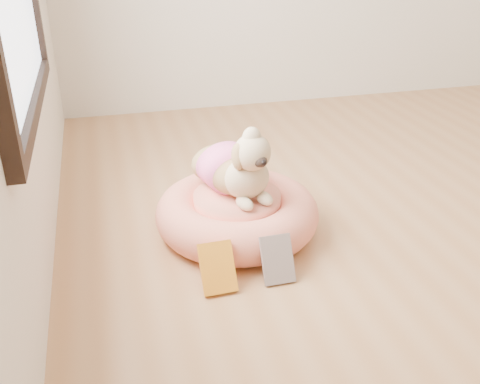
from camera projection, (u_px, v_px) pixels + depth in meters
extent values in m
cylinder|color=#E87A5B|center=(237.00, 220.00, 2.44)|extent=(0.54, 0.54, 0.11)
torus|color=#E87A5B|center=(237.00, 213.00, 2.42)|extent=(0.74, 0.74, 0.19)
cylinder|color=#E87A5B|center=(237.00, 204.00, 2.40)|extent=(0.39, 0.39, 0.10)
cube|color=yellow|center=(217.00, 268.00, 2.05)|extent=(0.13, 0.14, 0.18)
cube|color=white|center=(277.00, 259.00, 2.10)|extent=(0.13, 0.11, 0.18)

